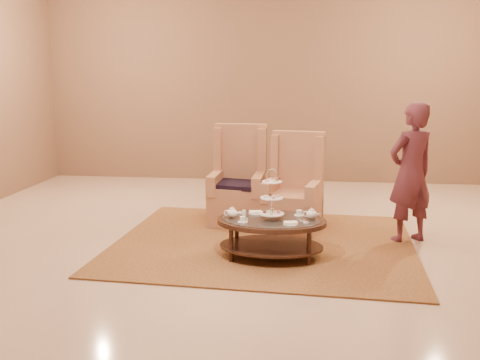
# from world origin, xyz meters

# --- Properties ---
(ground) EXTENTS (8.00, 8.00, 0.00)m
(ground) POSITION_xyz_m (0.00, 0.00, 0.00)
(ground) COLOR beige
(ground) RESTS_ON ground
(ceiling) EXTENTS (8.00, 8.00, 0.02)m
(ceiling) POSITION_xyz_m (0.00, 0.00, 0.00)
(ceiling) COLOR white
(ceiling) RESTS_ON ground
(wall_back) EXTENTS (8.00, 0.04, 3.50)m
(wall_back) POSITION_xyz_m (0.00, 4.00, 1.75)
(wall_back) COLOR brown
(wall_back) RESTS_ON ground
(rug) EXTENTS (3.42, 2.91, 0.02)m
(rug) POSITION_xyz_m (0.10, 0.35, 0.01)
(rug) COLOR olive
(rug) RESTS_ON ground
(tea_table) EXTENTS (1.12, 0.78, 0.93)m
(tea_table) POSITION_xyz_m (0.21, -0.11, 0.34)
(tea_table) COLOR black
(tea_table) RESTS_ON ground
(armchair_left) EXTENTS (0.69, 0.72, 1.24)m
(armchair_left) POSITION_xyz_m (-0.28, 1.23, 0.42)
(armchair_left) COLOR tan
(armchair_left) RESTS_ON ground
(armchair_right) EXTENTS (0.76, 0.78, 1.18)m
(armchair_right) POSITION_xyz_m (0.43, 0.99, 0.39)
(armchair_right) COLOR tan
(armchair_right) RESTS_ON ground
(person) EXTENTS (0.68, 0.61, 1.57)m
(person) POSITION_xyz_m (1.71, 0.63, 0.78)
(person) COLOR #592631
(person) RESTS_ON ground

